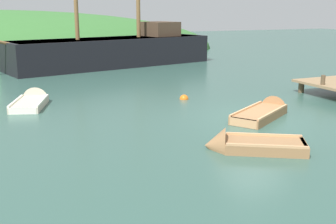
# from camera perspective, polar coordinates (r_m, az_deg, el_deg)

# --- Properties ---
(ground_plane) EXTENTS (120.00, 120.00, 0.00)m
(ground_plane) POSITION_cam_1_polar(r_m,az_deg,el_deg) (16.45, 11.65, -0.86)
(ground_plane) COLOR #33564C
(sailing_ship) EXTENTS (17.87, 7.09, 12.22)m
(sailing_ship) POSITION_cam_1_polar(r_m,az_deg,el_deg) (31.53, -7.25, 7.64)
(sailing_ship) COLOR black
(sailing_ship) RESTS_ON ground
(rowboat_outer_right) EXTENTS (2.08, 3.29, 1.14)m
(rowboat_outer_right) POSITION_cam_1_polar(r_m,az_deg,el_deg) (19.42, -17.93, 1.21)
(rowboat_outer_right) COLOR beige
(rowboat_outer_right) RESTS_ON ground
(rowboat_outer_left) EXTENTS (3.74, 2.91, 1.10)m
(rowboat_outer_left) POSITION_cam_1_polar(r_m,az_deg,el_deg) (17.01, 13.11, -0.12)
(rowboat_outer_left) COLOR #9E7047
(rowboat_outer_left) RESTS_ON ground
(rowboat_center) EXTENTS (3.12, 2.53, 1.13)m
(rowboat_center) POSITION_cam_1_polar(r_m,az_deg,el_deg) (12.74, 10.57, -4.67)
(rowboat_center) COLOR #9E7047
(rowboat_center) RESTS_ON ground
(buoy_orange) EXTENTS (0.42, 0.42, 0.42)m
(buoy_orange) POSITION_cam_1_polar(r_m,az_deg,el_deg) (19.63, 2.20, 1.77)
(buoy_orange) COLOR orange
(buoy_orange) RESTS_ON ground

